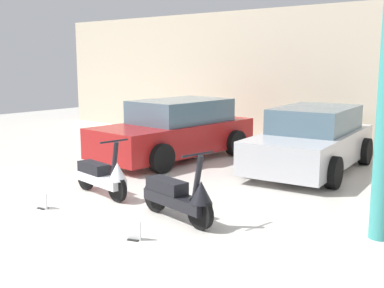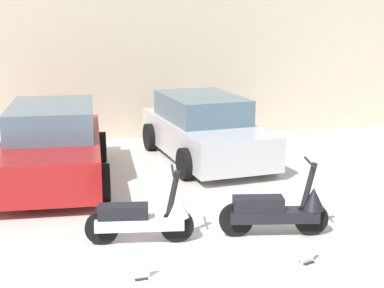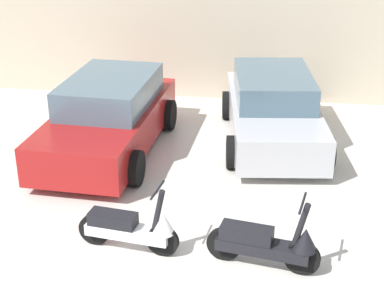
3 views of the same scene
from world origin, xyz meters
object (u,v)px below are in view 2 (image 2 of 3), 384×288
object	(u,v)px
scooter_front_left	(144,217)
scooter_front_right	(279,210)
placard_near_right_scooter	(307,254)
car_rear_center	(204,129)
car_rear_left	(53,145)
placard_near_left_scooter	(141,270)

from	to	relation	value
scooter_front_left	scooter_front_right	world-z (taller)	scooter_front_right
placard_near_right_scooter	car_rear_center	bearing A→B (deg)	90.25
car_rear_left	placard_near_right_scooter	bearing A→B (deg)	38.50
car_rear_left	car_rear_center	xyz separation A→B (m)	(3.12, 0.90, -0.03)
scooter_front_right	placard_near_left_scooter	xyz separation A→B (m)	(-2.10, -0.93, -0.27)
car_rear_center	car_rear_left	bearing A→B (deg)	-80.64
placard_near_left_scooter	placard_near_right_scooter	size ratio (longest dim) A/B	1.00
car_rear_left	placard_near_left_scooter	world-z (taller)	car_rear_left
scooter_front_left	placard_near_left_scooter	size ratio (longest dim) A/B	5.73
car_rear_center	placard_near_right_scooter	distance (m)	5.37
scooter_front_left	car_rear_left	xyz separation A→B (m)	(-1.22, 3.33, 0.30)
scooter_front_left	placard_near_left_scooter	world-z (taller)	scooter_front_left
car_rear_left	scooter_front_right	bearing A→B (deg)	44.98
car_rear_center	placard_near_left_scooter	distance (m)	5.74
car_rear_left	scooter_front_left	bearing A→B (deg)	23.36
scooter_front_left	car_rear_left	distance (m)	3.56
car_rear_left	placard_near_right_scooter	world-z (taller)	car_rear_left
car_rear_center	placard_near_right_scooter	world-z (taller)	car_rear_center
scooter_front_right	scooter_front_left	bearing A→B (deg)	-174.32
car_rear_left	placard_near_left_scooter	distance (m)	4.56
placard_near_right_scooter	scooter_front_right	bearing A→B (deg)	91.68
scooter_front_left	car_rear_left	bearing A→B (deg)	118.31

